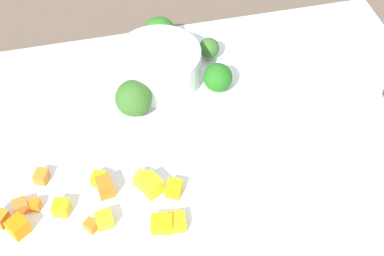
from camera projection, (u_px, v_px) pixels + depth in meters
The scene contains 22 objects.
ground_plane at pixel (192, 142), 0.58m from camera, with size 4.00×4.00×0.00m, color brown.
cutting_board at pixel (192, 138), 0.58m from camera, with size 0.56×0.36×0.01m, color white.
prep_bowl at pixel (159, 66), 0.61m from camera, with size 0.09×0.09×0.04m, color white.
chef_knife at pixel (364, 102), 0.60m from camera, with size 0.28×0.03×0.02m.
carrot_dice_0 at pixel (105, 187), 0.52m from camera, with size 0.02×0.01×0.02m, color orange.
carrot_dice_1 at pixel (21, 206), 0.51m from camera, with size 0.01×0.01×0.01m, color orange.
carrot_dice_2 at pixel (91, 226), 0.49m from camera, with size 0.01×0.01×0.01m, color orange.
carrot_dice_3 at pixel (35, 205), 0.51m from camera, with size 0.01×0.01×0.01m, color orange.
carrot_dice_4 at pixel (18, 227), 0.49m from camera, with size 0.02×0.02×0.02m, color orange.
carrot_dice_5 at pixel (41, 176), 0.53m from camera, with size 0.01×0.01×0.01m, color orange.
pepper_dice_0 at pixel (99, 179), 0.53m from camera, with size 0.01×0.01×0.01m, color yellow.
pepper_dice_1 at pixel (61, 208), 0.51m from camera, with size 0.01×0.01×0.01m, color yellow.
pepper_dice_2 at pixel (141, 179), 0.53m from camera, with size 0.01×0.02×0.01m, color yellow.
pepper_dice_3 at pixel (104, 220), 0.50m from camera, with size 0.01×0.01×0.01m, color yellow.
pepper_dice_4 at pixel (174, 189), 0.52m from camera, with size 0.02×0.01×0.01m, color yellow.
pepper_dice_5 at pixel (177, 222), 0.50m from camera, with size 0.01×0.02×0.01m, color yellow.
pepper_dice_6 at pixel (162, 224), 0.49m from camera, with size 0.01×0.02×0.01m, color yellow.
pepper_dice_7 at pixel (151, 185), 0.52m from camera, with size 0.02×0.02×0.02m, color yellow.
broccoli_floret_0 at pixel (209, 48), 0.64m from camera, with size 0.02×0.02×0.03m.
broccoli_floret_1 at pixel (218, 78), 0.60m from camera, with size 0.03×0.03×0.04m.
broccoli_floret_2 at pixel (159, 34), 0.65m from camera, with size 0.04×0.04×0.04m.
broccoli_floret_3 at pixel (134, 99), 0.58m from camera, with size 0.04×0.04×0.04m.
Camera 1 is at (-0.08, -0.36, 0.45)m, focal length 51.15 mm.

